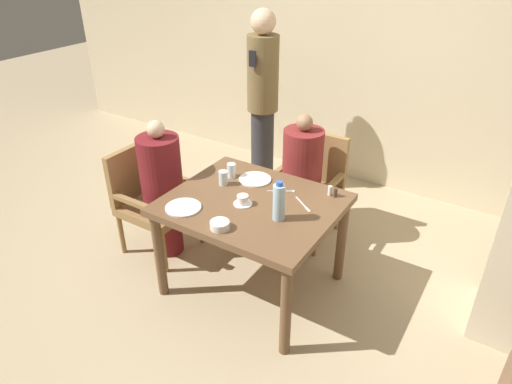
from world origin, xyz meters
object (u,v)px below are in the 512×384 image
object	(u,v)px
teacup_with_saucer	(243,201)
water_bottle	(279,202)
diner_in_far_chair	(302,178)
plate_main_right	(255,179)
chair_far_side	(309,182)
bowl_small	(220,225)
chair_left_side	(151,196)
plate_main_left	(183,207)
glass_tall_mid	(231,170)
glass_tall_near	(223,178)
diner_in_left_chair	(163,188)
standing_host	(263,98)

from	to	relation	value
teacup_with_saucer	water_bottle	bearing A→B (deg)	-5.26
diner_in_far_chair	plate_main_right	distance (m)	0.52
water_bottle	teacup_with_saucer	bearing A→B (deg)	174.74
chair_far_side	bowl_small	world-z (taller)	chair_far_side
plate_main_right	teacup_with_saucer	size ratio (longest dim) A/B	1.86
diner_in_far_chair	teacup_with_saucer	bearing A→B (deg)	-92.37
chair_left_side	bowl_small	bearing A→B (deg)	-21.12
plate_main_left	chair_far_side	bearing A→B (deg)	74.28
chair_far_side	plate_main_left	size ratio (longest dim) A/B	3.65
glass_tall_mid	diner_in_far_chair	bearing A→B (deg)	58.44
plate_main_right	bowl_small	size ratio (longest dim) A/B	1.96
plate_main_left	bowl_small	world-z (taller)	bowl_small
glass_tall_near	glass_tall_mid	xyz separation A→B (m)	(-0.02, 0.13, 0.00)
diner_in_far_chair	bowl_small	size ratio (longest dim) A/B	9.23
chair_left_side	bowl_small	world-z (taller)	chair_left_side
chair_left_side	teacup_with_saucer	xyz separation A→B (m)	(0.93, -0.06, 0.29)
bowl_small	chair_far_side	bearing A→B (deg)	90.25
plate_main_left	bowl_small	bearing A→B (deg)	-9.90
chair_left_side	diner_in_left_chair	distance (m)	0.18
chair_left_side	standing_host	world-z (taller)	standing_host
standing_host	plate_main_right	xyz separation A→B (m)	(0.61, -1.10, -0.20)
water_bottle	plate_main_left	bearing A→B (deg)	-159.16
diner_in_far_chair	bowl_small	world-z (taller)	diner_in_far_chair
chair_left_side	water_bottle	size ratio (longest dim) A/B	3.23
chair_far_side	glass_tall_mid	size ratio (longest dim) A/B	8.15
glass_tall_near	glass_tall_mid	distance (m)	0.13
diner_in_far_chair	glass_tall_near	bearing A→B (deg)	-115.00
chair_far_side	glass_tall_near	distance (m)	0.90
chair_far_side	glass_tall_near	size ratio (longest dim) A/B	8.15
diner_in_far_chair	water_bottle	bearing A→B (deg)	-72.86
glass_tall_mid	teacup_with_saucer	bearing A→B (deg)	-44.31
teacup_with_saucer	plate_main_right	bearing A→B (deg)	108.96
glass_tall_mid	plate_main_right	bearing A→B (deg)	15.91
standing_host	bowl_small	xyz separation A→B (m)	(0.76, -1.74, -0.18)
diner_in_far_chair	bowl_small	bearing A→B (deg)	-89.72
chair_far_side	plate_main_right	bearing A→B (deg)	-103.48
chair_far_side	glass_tall_mid	bearing A→B (deg)	-115.86
diner_in_left_chair	plate_main_right	size ratio (longest dim) A/B	4.80
diner_in_far_chair	chair_left_side	bearing A→B (deg)	-142.57
teacup_with_saucer	chair_left_side	bearing A→B (deg)	176.10
diner_in_left_chair	diner_in_far_chair	size ratio (longest dim) A/B	1.02
teacup_with_saucer	water_bottle	distance (m)	0.31
diner_in_far_chair	bowl_small	xyz separation A→B (m)	(0.01, -1.11, 0.18)
plate_main_left	teacup_with_saucer	size ratio (longest dim) A/B	1.86
standing_host	bowl_small	size ratio (longest dim) A/B	14.38
chair_left_side	water_bottle	world-z (taller)	water_bottle
chair_left_side	standing_host	xyz separation A→B (m)	(0.21, 1.37, 0.46)
chair_left_side	diner_in_left_chair	world-z (taller)	diner_in_left_chair
diner_in_left_chair	standing_host	xyz separation A→B (m)	(0.07, 1.37, 0.35)
diner_in_left_chair	plate_main_left	bearing A→B (deg)	-32.77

